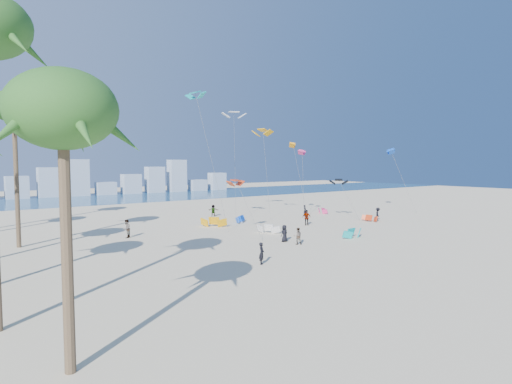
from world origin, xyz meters
TOP-DOWN VIEW (x-y plane):
  - ground at (0.00, 0.00)m, footprint 220.00×220.00m
  - ocean at (0.00, 72.00)m, footprint 220.00×220.00m
  - kitesurfer_near at (-4.82, 4.83)m, footprint 0.71×0.71m
  - kitesurfer_mid at (2.60, 8.96)m, footprint 0.97×0.93m
  - kitesurfers_far at (7.82, 20.46)m, footprint 32.15×21.90m
  - grounded_kites at (8.98, 18.70)m, footprint 22.20×17.96m
  - flying_kites at (14.30, 24.71)m, footprint 36.11×20.45m
  - distant_skyline at (-1.19, 82.00)m, footprint 85.00×3.00m

SIDE VIEW (x-z plane):
  - ground at x=0.00m, z-range 0.00..0.00m
  - ocean at x=0.00m, z-range 0.01..0.01m
  - grounded_kites at x=8.98m, z-range -0.07..0.95m
  - kitesurfer_mid at x=2.60m, z-range 0.00..1.57m
  - kitesurfer_near at x=-4.82m, z-range 0.00..1.66m
  - kitesurfers_far at x=7.82m, z-range -0.06..1.81m
  - distant_skyline at x=-1.19m, z-range -1.11..7.29m
  - flying_kites at x=14.30m, z-range 3.33..19.34m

